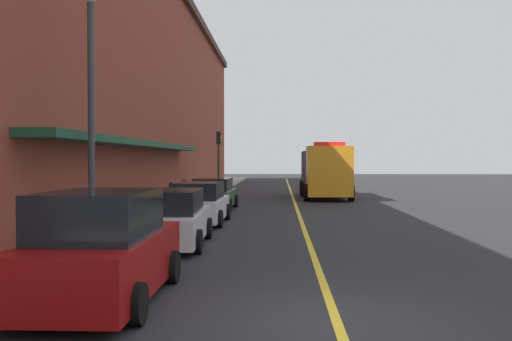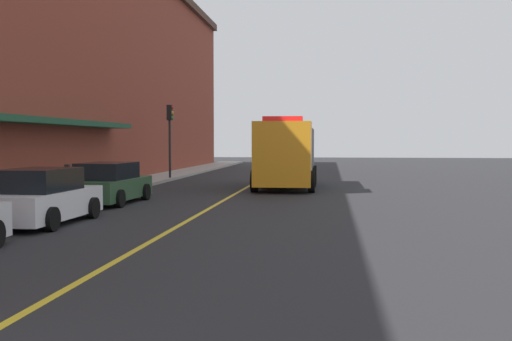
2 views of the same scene
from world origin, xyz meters
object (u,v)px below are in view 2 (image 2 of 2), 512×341
at_px(utility_truck, 287,155).
at_px(parking_meter_1, 24,182).
at_px(parked_car_2, 43,198).
at_px(traffic_light_near, 170,127).
at_px(parked_car_3, 109,184).
at_px(parking_meter_0, 67,176).

bearing_deg(utility_truck, parking_meter_1, -31.58).
bearing_deg(utility_truck, parked_car_2, -23.24).
bearing_deg(parking_meter_1, parked_car_2, -50.24).
xyz_separation_m(parking_meter_1, traffic_light_near, (0.06, 17.18, 2.10)).
bearing_deg(parked_car_3, parking_meter_1, 162.86).
xyz_separation_m(parked_car_2, parking_meter_1, (-1.48, 1.78, 0.32)).
bearing_deg(parked_car_2, utility_truck, -22.01).
bearing_deg(traffic_light_near, parked_car_3, -84.66).
height_order(parked_car_3, traffic_light_near, traffic_light_near).
bearing_deg(parking_meter_0, utility_truck, 50.90).
relative_size(parked_car_3, parking_meter_1, 3.40).
height_order(parking_meter_0, parking_meter_1, same).
bearing_deg(utility_truck, parked_car_3, -36.48).
distance_m(parked_car_2, parked_car_3, 5.64).
bearing_deg(parking_meter_1, utility_truck, 58.86).
height_order(parked_car_3, parking_meter_1, parked_car_3).
distance_m(utility_truck, traffic_light_near, 8.98).
relative_size(parking_meter_1, traffic_light_near, 0.31).
distance_m(parking_meter_1, traffic_light_near, 17.31).
height_order(parked_car_2, utility_truck, utility_truck).
bearing_deg(parked_car_2, parking_meter_1, 40.56).
bearing_deg(parking_meter_1, traffic_light_near, 89.79).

